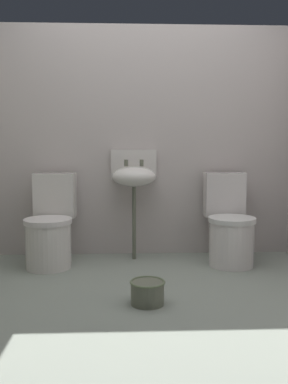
# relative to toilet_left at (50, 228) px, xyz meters

# --- Properties ---
(ground_plane) EXTENTS (3.24, 2.97, 0.08)m
(ground_plane) POSITION_rel_toilet_left_xyz_m (0.78, -0.94, -0.36)
(ground_plane) COLOR gray
(wall_back) EXTENTS (3.24, 0.10, 2.12)m
(wall_back) POSITION_rel_toilet_left_xyz_m (0.78, 0.40, 0.74)
(wall_back) COLOR #BCB1AC
(wall_back) RESTS_ON ground
(toilet_left) EXTENTS (0.42, 0.61, 0.78)m
(toilet_left) POSITION_rel_toilet_left_xyz_m (0.00, 0.00, 0.00)
(toilet_left) COLOR silver
(toilet_left) RESTS_ON ground
(toilet_right) EXTENTS (0.40, 0.59, 0.78)m
(toilet_right) POSITION_rel_toilet_left_xyz_m (1.55, -0.00, 0.00)
(toilet_right) COLOR silver
(toilet_right) RESTS_ON ground
(sink) EXTENTS (0.42, 0.35, 0.99)m
(sink) POSITION_rel_toilet_left_xyz_m (0.72, 0.19, 0.43)
(sink) COLOR #5F6351
(sink) RESTS_ON ground
(bucket) EXTENTS (0.23, 0.23, 0.16)m
(bucket) POSITION_rel_toilet_left_xyz_m (0.79, -0.94, -0.24)
(bucket) COLOR #5F6351
(bucket) RESTS_ON ground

